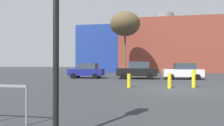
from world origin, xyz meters
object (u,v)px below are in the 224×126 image
at_px(parked_car_0, 87,71).
at_px(bollard_yellow_2, 194,79).
at_px(bare_tree_0, 125,24).
at_px(bollard_yellow_0, 129,81).
at_px(bollard_yellow_1, 169,81).
at_px(parked_car_2, 183,71).
at_px(parked_car_1, 137,70).

xyz_separation_m(parked_car_0, bollard_yellow_2, (9.62, -6.94, -0.26)).
height_order(bare_tree_0, bollard_yellow_2, bare_tree_0).
bearing_deg(bollard_yellow_0, bollard_yellow_1, -0.62).
relative_size(parked_car_2, bollard_yellow_0, 4.27).
height_order(parked_car_0, bollard_yellow_2, parked_car_0).
distance_m(parked_car_0, parked_car_1, 5.75).
bearing_deg(parked_car_2, bollard_yellow_2, 82.43).
height_order(bollard_yellow_0, bollard_yellow_2, bollard_yellow_2).
relative_size(parked_car_1, parked_car_2, 1.09).
xyz_separation_m(parked_car_1, bollard_yellow_0, (-0.49, -7.68, -0.47)).
distance_m(parked_car_2, bollard_yellow_2, 7.00).
relative_size(parked_car_0, bollard_yellow_2, 3.33).
bearing_deg(parked_car_0, parked_car_1, -180.00).
relative_size(bollard_yellow_0, bollard_yellow_2, 0.77).
bearing_deg(parked_car_1, bollard_yellow_1, 105.64).
bearing_deg(parked_car_2, parked_car_0, -0.00).
bearing_deg(bare_tree_0, bollard_yellow_0, -84.76).
relative_size(bare_tree_0, bollard_yellow_0, 10.99).
bearing_deg(bare_tree_0, parked_car_0, -112.49).
bearing_deg(parked_car_1, bare_tree_0, -77.38).
bearing_deg(parked_car_2, parked_car_1, -0.00).
distance_m(parked_car_0, bare_tree_0, 12.18).
bearing_deg(bollard_yellow_2, parked_car_1, 119.18).
xyz_separation_m(bare_tree_0, bollard_yellow_0, (1.53, -16.70, -7.69)).
height_order(parked_car_2, bollard_yellow_0, parked_car_2).
xyz_separation_m(parked_car_0, parked_car_2, (10.55, -0.00, -0.01)).
relative_size(parked_car_1, bare_tree_0, 0.42).
bearing_deg(bollard_yellow_1, parked_car_1, 105.64).
xyz_separation_m(bollard_yellow_0, bollard_yellow_1, (2.64, -0.03, 0.03)).
bearing_deg(parked_car_1, parked_car_2, 180.00).
distance_m(bare_tree_0, bollard_yellow_2, 18.61).
bearing_deg(bare_tree_0, parked_car_1, -77.38).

